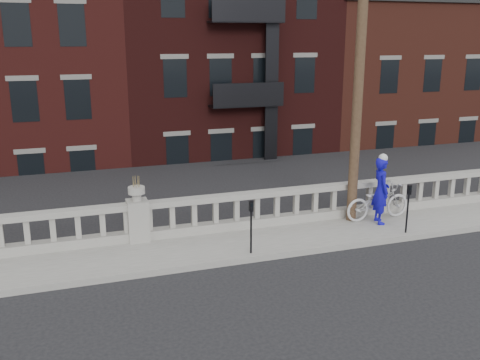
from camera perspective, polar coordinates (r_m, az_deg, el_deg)
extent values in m
plane|color=black|center=(11.10, -7.65, -14.14)|extent=(120.00, 120.00, 0.00)
cube|color=gray|center=(13.74, -10.13, -7.96)|extent=(32.00, 2.20, 0.15)
cube|color=gray|center=(14.54, -10.74, -5.83)|extent=(28.00, 0.34, 0.25)
cube|color=gray|center=(14.27, -10.90, -2.73)|extent=(28.00, 0.34, 0.16)
cube|color=gray|center=(14.40, -10.82, -4.25)|extent=(0.55, 0.55, 1.10)
cylinder|color=gray|center=(14.20, -10.95, -1.77)|extent=(0.24, 0.24, 0.20)
cylinder|color=gray|center=(14.15, -10.99, -1.07)|extent=(0.44, 0.44, 0.18)
cube|color=#605E59|center=(15.99, -10.45, -14.48)|extent=(36.00, 0.50, 5.15)
cube|color=black|center=(37.10, -15.22, -2.20)|extent=(80.00, 44.00, 0.50)
cube|color=#595651|center=(19.86, -18.00, -10.75)|extent=(16.00, 7.00, 4.00)
cube|color=#595651|center=(48.69, 10.79, 13.11)|extent=(14.00, 14.00, 18.00)
cube|color=#4B1815|center=(29.79, -23.12, 7.29)|extent=(10.00, 14.00, 14.00)
cube|color=black|center=(30.61, -4.05, 10.03)|extent=(10.00, 14.00, 15.50)
cube|color=#552319|center=(34.69, 12.33, 7.40)|extent=(10.00, 14.00, 12.00)
cube|color=black|center=(34.46, 12.92, 17.58)|extent=(10.30, 14.30, 0.30)
cylinder|color=#422D1E|center=(15.35, 12.75, 13.79)|extent=(0.28, 0.28, 10.00)
cylinder|color=black|center=(13.30, 1.18, -5.60)|extent=(0.05, 0.05, 1.10)
cube|color=black|center=(13.08, 1.20, -2.81)|extent=(0.10, 0.08, 0.26)
cube|color=black|center=(13.02, 1.27, -2.70)|extent=(0.06, 0.01, 0.08)
cylinder|color=black|center=(15.37, 17.41, -3.44)|extent=(0.05, 0.05, 1.10)
cube|color=black|center=(15.18, 17.60, -1.00)|extent=(0.10, 0.08, 0.26)
cube|color=black|center=(15.13, 17.72, -0.90)|extent=(0.06, 0.01, 0.08)
imported|color=silver|center=(16.29, 14.47, -2.22)|extent=(2.09, 0.79, 1.09)
imported|color=#110BAC|center=(15.86, 14.79, -1.09)|extent=(0.61, 0.79, 1.94)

